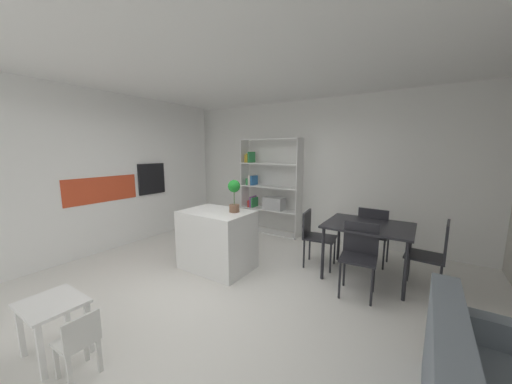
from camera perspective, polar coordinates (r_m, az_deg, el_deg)
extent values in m
plane|color=silver|center=(3.74, -7.58, -19.61)|extent=(9.06, 9.06, 0.00)
cube|color=white|center=(3.45, -8.65, 26.41)|extent=(6.59, 5.48, 0.06)
cube|color=white|center=(5.63, 10.34, 4.86)|extent=(6.59, 0.06, 2.79)
cube|color=white|center=(5.65, -30.99, 3.75)|extent=(0.66, 4.93, 2.79)
cube|color=#CC4223|center=(5.33, -30.25, 0.45)|extent=(0.01, 1.24, 0.44)
cube|color=black|center=(5.81, -21.58, 2.67)|extent=(0.04, 0.59, 0.62)
cylinder|color=#B7BABC|center=(5.81, -21.93, 5.22)|extent=(0.02, 0.47, 0.02)
cube|color=white|center=(4.11, -8.38, -10.15)|extent=(1.02, 0.73, 0.89)
cylinder|color=brown|center=(3.90, -4.70, -3.52)|extent=(0.15, 0.15, 0.11)
cylinder|color=#476633|center=(3.87, -4.73, -1.24)|extent=(0.01, 0.01, 0.21)
sphere|color=#1F8C2B|center=(3.84, -4.76, 1.27)|extent=(0.18, 0.18, 0.18)
cube|color=white|center=(6.03, -2.44, 1.60)|extent=(0.02, 0.31, 2.03)
cube|color=white|center=(5.38, 9.28, 0.60)|extent=(0.02, 0.31, 2.03)
cube|color=white|center=(5.63, 3.17, 11.30)|extent=(1.36, 0.31, 0.02)
cube|color=white|center=(5.90, 3.00, -8.56)|extent=(1.36, 0.31, 0.02)
cube|color=white|center=(5.76, 3.04, -3.75)|extent=(1.32, 0.31, 0.02)
cube|color=white|center=(5.68, 3.08, 1.13)|extent=(1.32, 0.31, 0.02)
cube|color=white|center=(5.63, 3.13, 6.14)|extent=(1.32, 0.31, 0.02)
cube|color=red|center=(6.00, -1.06, -2.40)|extent=(0.04, 0.25, 0.15)
cube|color=#8E4793|center=(5.97, -0.64, -2.05)|extent=(0.03, 0.25, 0.23)
cube|color=#338E4C|center=(5.95, -0.31, -2.19)|extent=(0.03, 0.25, 0.21)
cube|color=#338E4C|center=(5.94, -1.34, 2.31)|extent=(0.06, 0.25, 0.14)
cube|color=silver|center=(5.91, -0.87, 2.68)|extent=(0.05, 0.25, 0.23)
cube|color=#2D6BAD|center=(5.88, -0.42, 2.54)|extent=(0.04, 0.25, 0.21)
cube|color=gold|center=(5.93, -1.70, 7.23)|extent=(0.03, 0.25, 0.17)
cube|color=gold|center=(5.91, -1.38, 7.35)|extent=(0.03, 0.25, 0.20)
cube|color=#338E4C|center=(5.88, -0.98, 7.53)|extent=(0.04, 0.25, 0.24)
cube|color=#B7BABC|center=(5.69, 3.88, -2.48)|extent=(0.44, 0.27, 0.26)
cube|color=white|center=(3.02, -37.77, -18.42)|extent=(0.52, 0.43, 0.03)
cube|color=white|center=(3.28, -41.77, -21.54)|extent=(0.04, 0.04, 0.47)
cube|color=white|center=(2.91, -39.22, -25.22)|extent=(0.04, 0.04, 0.47)
cube|color=white|center=(3.37, -35.70, -20.15)|extent=(0.04, 0.04, 0.47)
cube|color=white|center=(3.01, -32.35, -23.44)|extent=(0.04, 0.04, 0.47)
cube|color=silver|center=(2.77, -34.29, -24.94)|extent=(0.27, 0.27, 0.02)
cube|color=silver|center=(2.61, -33.39, -23.77)|extent=(0.03, 0.27, 0.23)
cube|color=silver|center=(2.97, -32.83, -25.94)|extent=(0.03, 0.03, 0.29)
cube|color=silver|center=(2.91, -37.11, -27.14)|extent=(0.03, 0.03, 0.29)
cube|color=silver|center=(2.81, -30.71, -27.97)|extent=(0.03, 0.03, 0.29)
cube|color=silver|center=(2.75, -35.27, -29.36)|extent=(0.03, 0.03, 0.29)
cube|color=#232328|center=(3.99, 23.11, -6.67)|extent=(1.12, 0.90, 0.03)
cylinder|color=#232328|center=(3.87, 14.21, -12.75)|extent=(0.04, 0.04, 0.74)
cylinder|color=#232328|center=(3.70, 29.54, -14.66)|extent=(0.04, 0.04, 0.74)
cylinder|color=#232328|center=(4.57, 17.41, -9.48)|extent=(0.04, 0.04, 0.74)
cylinder|color=#232328|center=(4.43, 30.20, -10.88)|extent=(0.04, 0.04, 0.74)
cube|color=#232328|center=(3.55, 21.19, -13.26)|extent=(0.46, 0.44, 0.03)
cube|color=#232328|center=(3.65, 21.70, -9.13)|extent=(0.42, 0.07, 0.40)
cylinder|color=#232328|center=(3.51, 17.58, -17.68)|extent=(0.03, 0.03, 0.46)
cylinder|color=#232328|center=(3.48, 23.71, -18.27)|extent=(0.03, 0.03, 0.46)
cylinder|color=#232328|center=(3.82, 18.50, -15.49)|extent=(0.03, 0.03, 0.46)
cylinder|color=#232328|center=(3.79, 24.07, -16.00)|extent=(0.03, 0.03, 0.46)
cube|color=#232328|center=(4.03, 32.60, -11.60)|extent=(0.46, 0.44, 0.03)
cube|color=#232328|center=(3.95, 35.84, -8.57)|extent=(0.06, 0.41, 0.46)
cylinder|color=#232328|center=(4.29, 29.99, -13.56)|extent=(0.03, 0.03, 0.45)
cylinder|color=#232328|center=(3.97, 29.31, -15.34)|extent=(0.03, 0.03, 0.45)
cylinder|color=#232328|center=(4.27, 35.10, -14.10)|extent=(0.03, 0.03, 0.45)
cylinder|color=#232328|center=(3.95, 34.88, -15.94)|extent=(0.03, 0.03, 0.45)
cube|color=#232328|center=(4.24, 13.64, -9.53)|extent=(0.50, 0.46, 0.03)
cube|color=#232328|center=(4.22, 10.90, -6.60)|extent=(0.08, 0.41, 0.38)
cylinder|color=#232328|center=(4.12, 15.77, -13.62)|extent=(0.03, 0.03, 0.45)
cylinder|color=#232328|center=(4.44, 16.58, -12.00)|extent=(0.03, 0.03, 0.45)
cylinder|color=#232328|center=(4.20, 10.29, -12.99)|extent=(0.03, 0.03, 0.45)
cylinder|color=#232328|center=(4.51, 11.50, -11.46)|extent=(0.03, 0.03, 0.45)
cube|color=#232328|center=(4.61, 24.14, -8.36)|extent=(0.44, 0.42, 0.03)
cube|color=#232328|center=(4.38, 23.85, -6.14)|extent=(0.43, 0.05, 0.43)
cylinder|color=#232328|center=(4.82, 26.52, -10.82)|extent=(0.03, 0.03, 0.46)
cylinder|color=#232328|center=(4.88, 22.22, -10.30)|extent=(0.03, 0.03, 0.46)
cylinder|color=#232328|center=(4.50, 25.83, -12.16)|extent=(0.03, 0.03, 0.46)
cylinder|color=#232328|center=(4.56, 21.23, -11.57)|extent=(0.03, 0.03, 0.46)
cube|color=slate|center=(1.93, 36.42, -30.06)|extent=(0.18, 1.78, 0.41)
cube|color=slate|center=(2.72, 43.36, -21.40)|extent=(0.63, 0.14, 0.20)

